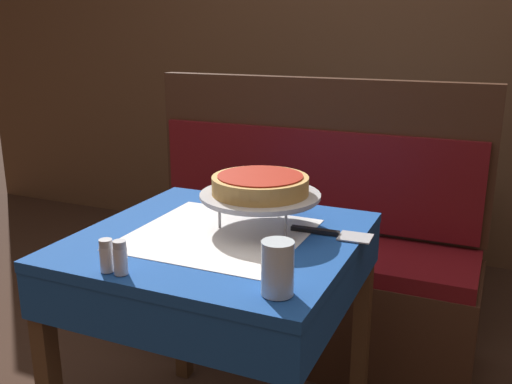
{
  "coord_description": "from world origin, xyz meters",
  "views": [
    {
      "loc": [
        0.7,
        -1.34,
        1.31
      ],
      "look_at": [
        0.08,
        0.08,
        0.87
      ],
      "focal_mm": 40.0,
      "sensor_mm": 36.0,
      "label": 1
    }
  ],
  "objects_px": {
    "dining_table_rear": "(370,162)",
    "pepper_shaker": "(120,258)",
    "deep_dish_pizza": "(260,184)",
    "water_glass_near": "(278,268)",
    "napkin_holder": "(255,188)",
    "condiment_caddy": "(372,131)",
    "dining_table_front": "(220,268)",
    "salt_shaker": "(107,256)",
    "pizza_server": "(333,234)",
    "pizza_pan_stand": "(260,197)",
    "booth_bench": "(300,270)"
  },
  "relations": [
    {
      "from": "dining_table_rear",
      "to": "napkin_holder",
      "type": "bearing_deg",
      "value": -96.58
    },
    {
      "from": "salt_shaker",
      "to": "napkin_holder",
      "type": "bearing_deg",
      "value": 82.3
    },
    {
      "from": "napkin_holder",
      "to": "dining_table_rear",
      "type": "bearing_deg",
      "value": 83.42
    },
    {
      "from": "pizza_pan_stand",
      "to": "deep_dish_pizza",
      "type": "distance_m",
      "value": 0.04
    },
    {
      "from": "dining_table_rear",
      "to": "deep_dish_pizza",
      "type": "xyz_separation_m",
      "value": [
        -0.02,
        -1.37,
        0.23
      ]
    },
    {
      "from": "pizza_server",
      "to": "dining_table_rear",
      "type": "bearing_deg",
      "value": 98.41
    },
    {
      "from": "dining_table_front",
      "to": "pizza_server",
      "type": "bearing_deg",
      "value": 22.22
    },
    {
      "from": "dining_table_rear",
      "to": "water_glass_near",
      "type": "relative_size",
      "value": 6.51
    },
    {
      "from": "booth_bench",
      "to": "condiment_caddy",
      "type": "height_order",
      "value": "booth_bench"
    },
    {
      "from": "salt_shaker",
      "to": "condiment_caddy",
      "type": "bearing_deg",
      "value": 84.05
    },
    {
      "from": "dining_table_front",
      "to": "salt_shaker",
      "type": "bearing_deg",
      "value": -110.59
    },
    {
      "from": "booth_bench",
      "to": "pizza_server",
      "type": "relative_size",
      "value": 6.11
    },
    {
      "from": "pepper_shaker",
      "to": "napkin_holder",
      "type": "distance_m",
      "value": 0.67
    },
    {
      "from": "napkin_holder",
      "to": "condiment_caddy",
      "type": "distance_m",
      "value": 1.26
    },
    {
      "from": "dining_table_rear",
      "to": "pizza_server",
      "type": "relative_size",
      "value": 3.4
    },
    {
      "from": "napkin_holder",
      "to": "dining_table_front",
      "type": "bearing_deg",
      "value": -83.99
    },
    {
      "from": "pizza_pan_stand",
      "to": "salt_shaker",
      "type": "bearing_deg",
      "value": -115.09
    },
    {
      "from": "dining_table_rear",
      "to": "pepper_shaker",
      "type": "xyz_separation_m",
      "value": [
        -0.18,
        -1.81,
        0.14
      ]
    },
    {
      "from": "condiment_caddy",
      "to": "dining_table_rear",
      "type": "bearing_deg",
      "value": -79.21
    },
    {
      "from": "dining_table_rear",
      "to": "pepper_shaker",
      "type": "relative_size",
      "value": 9.5
    },
    {
      "from": "pizza_pan_stand",
      "to": "booth_bench",
      "type": "bearing_deg",
      "value": 98.22
    },
    {
      "from": "salt_shaker",
      "to": "pizza_server",
      "type": "bearing_deg",
      "value": 47.18
    },
    {
      "from": "pizza_server",
      "to": "pizza_pan_stand",
      "type": "bearing_deg",
      "value": -176.01
    },
    {
      "from": "water_glass_near",
      "to": "deep_dish_pizza",
      "type": "bearing_deg",
      "value": 118.21
    },
    {
      "from": "napkin_holder",
      "to": "pizza_pan_stand",
      "type": "bearing_deg",
      "value": -63.09
    },
    {
      "from": "dining_table_rear",
      "to": "water_glass_near",
      "type": "distance_m",
      "value": 1.78
    },
    {
      "from": "pepper_shaker",
      "to": "napkin_holder",
      "type": "relative_size",
      "value": 0.83
    },
    {
      "from": "deep_dish_pizza",
      "to": "condiment_caddy",
      "type": "bearing_deg",
      "value": 90.23
    },
    {
      "from": "pepper_shaker",
      "to": "condiment_caddy",
      "type": "distance_m",
      "value": 1.93
    },
    {
      "from": "water_glass_near",
      "to": "pepper_shaker",
      "type": "distance_m",
      "value": 0.38
    },
    {
      "from": "booth_bench",
      "to": "pizza_pan_stand",
      "type": "relative_size",
      "value": 4.05
    },
    {
      "from": "pepper_shaker",
      "to": "dining_table_rear",
      "type": "bearing_deg",
      "value": 84.26
    },
    {
      "from": "deep_dish_pizza",
      "to": "pizza_server",
      "type": "distance_m",
      "value": 0.25
    },
    {
      "from": "dining_table_front",
      "to": "dining_table_rear",
      "type": "relative_size",
      "value": 0.96
    },
    {
      "from": "pepper_shaker",
      "to": "dining_table_front",
      "type": "bearing_deg",
      "value": 75.62
    },
    {
      "from": "deep_dish_pizza",
      "to": "dining_table_rear",
      "type": "bearing_deg",
      "value": 89.34
    },
    {
      "from": "booth_bench",
      "to": "water_glass_near",
      "type": "xyz_separation_m",
      "value": [
        0.3,
        -1.03,
        0.47
      ]
    },
    {
      "from": "dining_table_front",
      "to": "pepper_shaker",
      "type": "height_order",
      "value": "pepper_shaker"
    },
    {
      "from": "pizza_pan_stand",
      "to": "pepper_shaker",
      "type": "xyz_separation_m",
      "value": [
        -0.17,
        -0.44,
        -0.05
      ]
    },
    {
      "from": "pizza_server",
      "to": "salt_shaker",
      "type": "height_order",
      "value": "salt_shaker"
    },
    {
      "from": "pizza_server",
      "to": "napkin_holder",
      "type": "height_order",
      "value": "napkin_holder"
    },
    {
      "from": "deep_dish_pizza",
      "to": "pepper_shaker",
      "type": "distance_m",
      "value": 0.48
    },
    {
      "from": "deep_dish_pizza",
      "to": "pizza_server",
      "type": "bearing_deg",
      "value": 3.99
    },
    {
      "from": "booth_bench",
      "to": "napkin_holder",
      "type": "xyz_separation_m",
      "value": [
        -0.02,
        -0.41,
        0.46
      ]
    },
    {
      "from": "water_glass_near",
      "to": "condiment_caddy",
      "type": "height_order",
      "value": "condiment_caddy"
    },
    {
      "from": "booth_bench",
      "to": "water_glass_near",
      "type": "relative_size",
      "value": 11.68
    },
    {
      "from": "pizza_pan_stand",
      "to": "pepper_shaker",
      "type": "height_order",
      "value": "pizza_pan_stand"
    },
    {
      "from": "water_glass_near",
      "to": "dining_table_front",
      "type": "bearing_deg",
      "value": 135.61
    },
    {
      "from": "water_glass_near",
      "to": "napkin_holder",
      "type": "distance_m",
      "value": 0.7
    },
    {
      "from": "pizza_pan_stand",
      "to": "condiment_caddy",
      "type": "distance_m",
      "value": 1.49
    }
  ]
}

